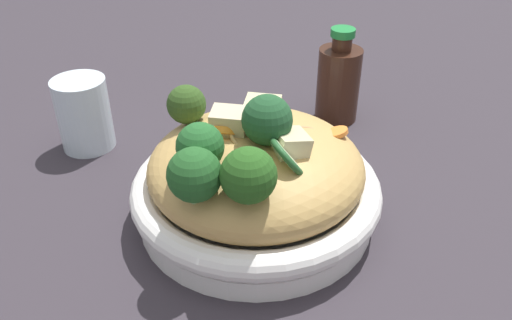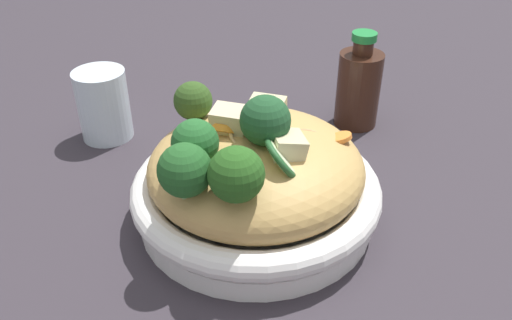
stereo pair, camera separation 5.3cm
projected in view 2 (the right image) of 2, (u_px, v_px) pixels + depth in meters
name	position (u px, v px, depth m)	size (l,w,h in m)	color
ground_plane	(256.00, 215.00, 0.57)	(3.00, 3.00, 0.00)	#322C32
serving_bowl	(256.00, 195.00, 0.56)	(0.26, 0.26, 0.05)	white
noodle_heap	(256.00, 166.00, 0.53)	(0.22, 0.22, 0.09)	tan
broccoli_florets	(218.00, 145.00, 0.48)	(0.15, 0.17, 0.08)	#A4B97B
carrot_coins	(248.00, 138.00, 0.51)	(0.16, 0.10, 0.03)	orange
zucchini_slices	(261.00, 142.00, 0.50)	(0.12, 0.12, 0.04)	beige
chicken_chunks	(259.00, 125.00, 0.52)	(0.10, 0.09, 0.04)	#C8BF8C
soy_sauce_bottle	(359.00, 87.00, 0.71)	(0.06, 0.06, 0.13)	#381E14
drinking_glass	(103.00, 105.00, 0.69)	(0.07, 0.07, 0.09)	silver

